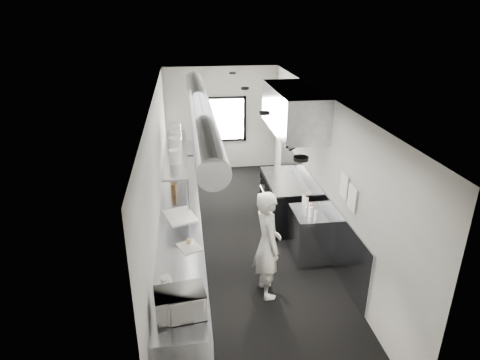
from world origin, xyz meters
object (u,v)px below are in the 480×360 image
object	(u,v)px
deli_tub_a	(166,281)
plate_stack_d	(175,132)
pass_shelf	(176,152)
small_plate	(189,244)
knife_block	(174,188)
exhaust_hood	(293,110)
bottle_station	(310,234)
cutting_board	(180,216)
range	(286,200)
deli_tub_b	(167,288)
squeeze_bottle_e	(304,200)
squeeze_bottle_c	(310,208)
squeeze_bottle_d	(307,203)
far_work_table	(181,164)
squeeze_bottle_a	(316,215)
line_cook	(267,245)
squeeze_bottle_b	(311,212)
prep_counter	(181,238)
plate_stack_a	(175,157)
plate_stack_b	(175,146)
plate_stack_c	(176,139)

from	to	relation	value
deli_tub_a	plate_stack_d	xyz separation A→B (m)	(0.14, 4.11, 0.80)
pass_shelf	small_plate	bearing A→B (deg)	-85.88
knife_block	exhaust_hood	bearing A→B (deg)	20.34
bottle_station	cutting_board	size ratio (longest dim) A/B	1.45
range	plate_stack_d	bearing A→B (deg)	155.90
deli_tub_b	squeeze_bottle_e	bearing A→B (deg)	42.32
cutting_board	knife_block	bearing A→B (deg)	95.76
squeeze_bottle_c	squeeze_bottle_d	distance (m)	0.21
far_work_table	squeeze_bottle_a	distance (m)	4.79
exhaust_hood	cutting_board	size ratio (longest dim) A/B	3.55
line_cook	squeeze_bottle_b	distance (m)	1.17
small_plate	exhaust_hood	bearing A→B (deg)	45.86
exhaust_hood	prep_counter	size ratio (longest dim) A/B	0.37
pass_shelf	bottle_station	xyz separation A→B (m)	(2.34, -1.70, -1.09)
pass_shelf	deli_tub_b	size ratio (longest dim) A/B	23.21
squeeze_bottle_d	cutting_board	bearing A→B (deg)	-178.97
plate_stack_a	plate_stack_d	world-z (taller)	plate_stack_d
deli_tub_a	cutting_board	size ratio (longest dim) A/B	0.22
deli_tub_a	plate_stack_b	world-z (taller)	plate_stack_b
bottle_station	plate_stack_d	xyz separation A→B (m)	(-2.35, 2.40, 1.30)
knife_block	small_plate	bearing A→B (deg)	-69.64
small_plate	plate_stack_a	world-z (taller)	plate_stack_a
exhaust_hood	pass_shelf	world-z (taller)	exhaust_hood
exhaust_hood	pass_shelf	xyz separation A→B (m)	(-2.29, 0.30, -0.86)
line_cook	deli_tub_b	world-z (taller)	line_cook
bottle_station	plate_stack_b	distance (m)	3.08
bottle_station	plate_stack_a	distance (m)	2.83
plate_stack_a	plate_stack_d	size ratio (longest dim) A/B	0.70
range	squeeze_bottle_b	bearing A→B (deg)	-88.94
plate_stack_c	squeeze_bottle_b	xyz separation A→B (m)	(2.24, -2.14, -0.73)
deli_tub_b	small_plate	xyz separation A→B (m)	(0.30, 1.09, -0.04)
prep_counter	plate_stack_c	world-z (taller)	plate_stack_c
bottle_station	squeeze_bottle_b	bearing A→B (deg)	-116.45
deli_tub_a	plate_stack_a	bearing A→B (deg)	87.02
cutting_board	range	bearing A→B (deg)	29.69
plate_stack_c	squeeze_bottle_d	xyz separation A→B (m)	(2.28, -1.78, -0.73)
exhaust_hood	bottle_station	distance (m)	2.39
far_work_table	squeeze_bottle_b	xyz separation A→B (m)	(2.22, -4.07, 0.54)
pass_shelf	far_work_table	size ratio (longest dim) A/B	2.50
squeeze_bottle_a	small_plate	bearing A→B (deg)	-166.88
plate_stack_d	squeeze_bottle_e	xyz separation A→B (m)	(2.28, -2.07, -0.76)
far_work_table	squeeze_bottle_c	xyz separation A→B (m)	(2.25, -3.91, 0.54)
plate_stack_c	squeeze_bottle_a	world-z (taller)	plate_stack_c
knife_block	plate_stack_b	xyz separation A→B (m)	(0.05, 0.43, 0.72)
squeeze_bottle_e	small_plate	bearing A→B (deg)	-152.39
small_plate	squeeze_bottle_c	xyz separation A→B (m)	(2.12, 0.76, 0.09)
squeeze_bottle_e	squeeze_bottle_b	bearing A→B (deg)	-92.43
plate_stack_b	squeeze_bottle_e	xyz separation A→B (m)	(2.28, -1.22, -0.73)
pass_shelf	squeeze_bottle_d	xyz separation A→B (m)	(2.29, -1.51, -0.54)
prep_counter	deli_tub_a	world-z (taller)	deli_tub_a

